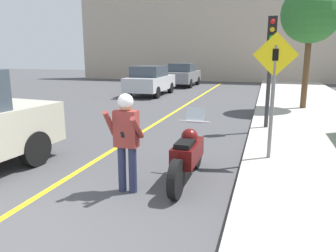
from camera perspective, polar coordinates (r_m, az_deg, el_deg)
The scene contains 10 objects.
ground_plane at distance 4.86m, azimuth -26.00°, elevation -18.09°, with size 80.00×80.00×0.00m, color #424244.
road_center_line at distance 9.96m, azimuth -4.94°, elevation -1.27°, with size 0.12×36.00×0.01m.
building_backdrop at distance 29.18m, azimuth 11.32°, elevation 15.42°, with size 28.00×1.20×7.92m.
motorcycle at distance 6.16m, azimuth 3.44°, elevation -4.99°, with size 0.62×2.27×1.32m.
person_biker at distance 5.57m, azimuth -7.30°, elevation -1.20°, with size 0.59×0.47×1.73m.
crossing_sign at distance 7.21m, azimuth 17.89°, elevation 6.92°, with size 0.91×0.08×2.65m.
traffic_light at distance 10.31m, azimuth 17.46°, elevation 12.35°, with size 0.26×0.30×3.27m.
street_tree at distance 14.74m, azimuth 23.66°, elevation 17.42°, with size 2.32×2.32×4.93m.
parked_car_silver at distance 19.08m, azimuth -3.12°, elevation 7.96°, with size 1.88×4.20×1.68m.
parked_car_grey at distance 24.37m, azimuth 2.63°, elevation 8.95°, with size 1.88×4.20×1.68m.
Camera 1 is at (3.02, -2.98, 2.37)m, focal length 35.00 mm.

